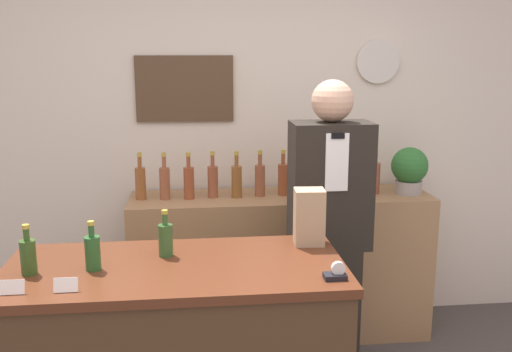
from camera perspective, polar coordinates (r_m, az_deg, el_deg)
back_wall at (r=3.85m, az=-1.31°, el=4.79°), size 5.20×0.09×2.70m
back_shelf at (r=3.81m, az=2.46°, el=-8.94°), size 1.93×0.47×0.95m
shopkeeper at (r=3.22m, az=7.27°, el=-5.92°), size 0.43×0.27×1.72m
potted_plant at (r=3.82m, az=15.09°, el=0.68°), size 0.24×0.24×0.30m
paper_bag at (r=2.70m, az=5.34°, el=-4.09°), size 0.15×0.12×0.27m
tape_dispenser at (r=2.34m, az=8.01°, el=-9.64°), size 0.09×0.06×0.07m
price_card_left at (r=2.36m, az=-23.20°, el=-10.19°), size 0.09×0.02×0.06m
price_card_right at (r=2.31m, az=-18.49°, el=-10.29°), size 0.09×0.02×0.06m
counter_bottle_0 at (r=2.52m, az=-21.82°, el=-7.40°), size 0.06×0.06×0.21m
counter_bottle_1 at (r=2.48m, az=-16.03°, el=-7.28°), size 0.06×0.06×0.21m
counter_bottle_2 at (r=2.58m, az=-9.03°, el=-6.22°), size 0.06×0.06×0.21m
shelf_bottle_0 at (r=3.62m, az=-11.48°, el=-0.59°), size 0.07×0.07×0.30m
shelf_bottle_1 at (r=3.60m, az=-9.12°, el=-0.59°), size 0.07×0.07×0.30m
shelf_bottle_2 at (r=3.58m, az=-6.73°, el=-0.56°), size 0.07×0.07×0.30m
shelf_bottle_3 at (r=3.61m, az=-4.34°, el=-0.43°), size 0.07×0.07×0.30m
shelf_bottle_4 at (r=3.60m, az=-1.95°, el=-0.42°), size 0.07×0.07×0.30m
shelf_bottle_5 at (r=3.63m, az=0.39°, el=-0.31°), size 0.07×0.07×0.30m
shelf_bottle_6 at (r=3.66m, az=2.71°, el=-0.22°), size 0.07×0.07×0.30m
shelf_bottle_7 at (r=3.67m, az=5.07°, el=-0.22°), size 0.07×0.07×0.30m
shelf_bottle_8 at (r=3.69m, az=7.39°, el=-0.20°), size 0.07×0.07×0.30m
shelf_bottle_9 at (r=3.75m, az=9.52°, el=-0.06°), size 0.07×0.07×0.30m
shelf_bottle_10 at (r=3.77m, az=11.81°, el=-0.08°), size 0.07×0.07×0.30m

